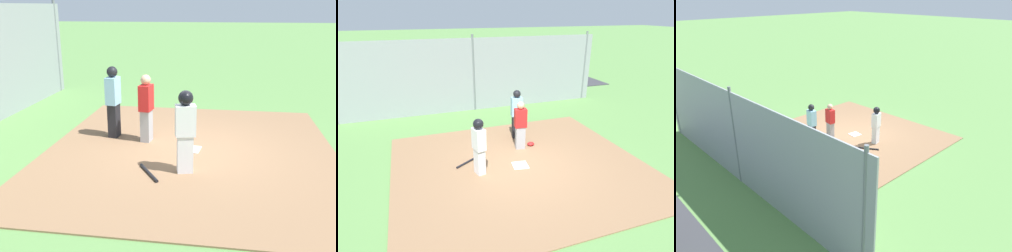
% 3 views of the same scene
% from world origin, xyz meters
% --- Properties ---
extents(ground_plane, '(140.00, 140.00, 0.00)m').
position_xyz_m(ground_plane, '(0.00, 0.00, 0.00)').
color(ground_plane, '#5B8947').
extents(dirt_infield, '(7.20, 6.40, 0.03)m').
position_xyz_m(dirt_infield, '(0.00, 0.00, 0.01)').
color(dirt_infield, '#896647').
rests_on(dirt_infield, ground_plane).
extents(home_plate, '(0.49, 0.49, 0.02)m').
position_xyz_m(home_plate, '(0.00, 0.00, 0.04)').
color(home_plate, white).
rests_on(home_plate, dirt_infield).
extents(catcher, '(0.41, 0.31, 1.60)m').
position_xyz_m(catcher, '(-0.43, -1.09, 0.86)').
color(catcher, '#9E9EA3').
rests_on(catcher, dirt_infield).
extents(umpire, '(0.41, 0.31, 1.74)m').
position_xyz_m(umpire, '(-0.63, -1.95, 0.95)').
color(umpire, black).
rests_on(umpire, dirt_infield).
extents(runner, '(0.34, 0.43, 1.62)m').
position_xyz_m(runner, '(1.22, 0.01, 0.95)').
color(runner, silver).
rests_on(runner, dirt_infield).
extents(baseball_bat, '(0.74, 0.51, 0.06)m').
position_xyz_m(baseball_bat, '(1.44, -0.67, 0.06)').
color(baseball_bat, black).
rests_on(baseball_bat, dirt_infield).
extents(catcher_mask, '(0.24, 0.20, 0.12)m').
position_xyz_m(catcher_mask, '(-0.84, -1.14, 0.09)').
color(catcher_mask, red).
rests_on(catcher_mask, dirt_infield).
extents(backstop_fence, '(12.00, 0.10, 3.35)m').
position_xyz_m(backstop_fence, '(0.00, -5.59, 1.60)').
color(backstop_fence, '#93999E').
rests_on(backstop_fence, ground_plane).
extents(parking_lot, '(18.00, 5.20, 0.04)m').
position_xyz_m(parking_lot, '(0.00, -10.14, 0.02)').
color(parking_lot, '#38383D').
rests_on(parking_lot, ground_plane).
extents(parked_car_white, '(4.28, 2.04, 1.28)m').
position_xyz_m(parked_car_white, '(-5.74, -9.57, 0.61)').
color(parked_car_white, silver).
rests_on(parked_car_white, parking_lot).
extents(parked_car_blue, '(4.40, 2.35, 1.28)m').
position_xyz_m(parked_car_blue, '(-2.70, -10.15, 0.61)').
color(parked_car_blue, '#28428C').
rests_on(parked_car_blue, parking_lot).
extents(parked_car_green, '(4.21, 1.90, 1.28)m').
position_xyz_m(parked_car_green, '(2.57, -9.60, 0.61)').
color(parked_car_green, '#235B38').
rests_on(parked_car_green, parking_lot).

